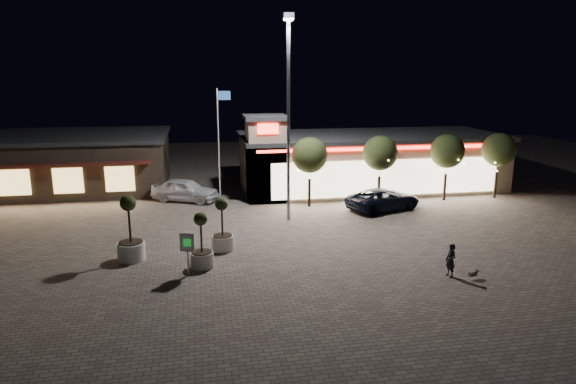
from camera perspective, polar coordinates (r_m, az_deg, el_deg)
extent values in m
plane|color=#72665C|center=(24.50, -1.26, -8.56)|extent=(90.00, 90.00, 0.00)
cube|color=gray|center=(41.38, 9.04, 3.24)|extent=(20.00, 8.00, 4.00)
cube|color=#262628|center=(41.06, 9.15, 6.20)|extent=(20.40, 8.40, 0.30)
cube|color=#FAE7BB|center=(37.72, 11.02, 1.57)|extent=(17.00, 0.12, 2.60)
cube|color=#FF2014|center=(37.33, 11.18, 4.79)|extent=(19.00, 0.10, 0.18)
cube|color=gray|center=(36.62, -2.50, 3.52)|extent=(2.60, 2.60, 5.80)
cube|color=#262628|center=(36.22, -2.55, 8.28)|extent=(3.00, 3.00, 0.30)
cube|color=#FF2014|center=(34.96, -2.24, 7.03)|extent=(1.40, 0.10, 0.70)
cube|color=#382D23|center=(44.33, -23.76, 2.94)|extent=(16.00, 10.00, 4.00)
cube|color=#262628|center=(44.03, -24.02, 5.69)|extent=(16.40, 10.40, 0.30)
cube|color=#591E19|center=(39.05, -25.65, 2.68)|extent=(14.40, 0.80, 0.15)
cube|color=#FFD672|center=(40.17, -28.10, 0.93)|extent=(2.00, 0.12, 1.80)
cube|color=#FFD672|center=(39.22, -23.24, 1.17)|extent=(2.00, 0.12, 1.80)
cube|color=#FFD672|center=(38.56, -18.18, 1.40)|extent=(2.00, 0.12, 1.80)
cylinder|color=gray|center=(31.11, 0.05, 7.55)|extent=(0.20, 0.20, 12.00)
cube|color=gray|center=(31.10, 0.05, 18.99)|extent=(0.60, 0.40, 0.35)
cube|color=white|center=(31.09, 0.05, 18.62)|extent=(0.45, 0.30, 0.08)
cylinder|color=white|center=(35.87, -7.71, 4.99)|extent=(0.10, 0.10, 8.00)
cube|color=#234E82|center=(35.56, -7.15, 10.60)|extent=(0.90, 0.04, 0.60)
cylinder|color=#332319|center=(35.25, 2.38, -0.08)|extent=(0.20, 0.20, 1.92)
sphere|color=#2D3819|center=(34.74, 2.43, 4.12)|extent=(2.42, 2.42, 2.42)
cylinder|color=#332319|center=(36.64, 10.04, 0.24)|extent=(0.20, 0.20, 1.92)
sphere|color=#2D3819|center=(36.15, 10.21, 4.28)|extent=(2.42, 2.42, 2.42)
cylinder|color=#332319|center=(38.63, 17.02, 0.53)|extent=(0.20, 0.20, 1.92)
sphere|color=#2D3819|center=(38.16, 17.29, 4.36)|extent=(2.42, 2.42, 2.42)
cylinder|color=#332319|center=(40.60, 22.06, 0.74)|extent=(0.20, 0.20, 1.92)
sphere|color=#2D3819|center=(40.15, 22.38, 4.37)|extent=(2.42, 2.42, 2.42)
imported|color=black|center=(35.07, 10.58, -0.77)|extent=(5.72, 4.05, 1.45)
imported|color=silver|center=(37.42, -11.37, 0.22)|extent=(5.15, 3.81, 1.63)
imported|color=black|center=(24.52, 17.64, -7.26)|extent=(0.48, 0.63, 1.55)
cube|color=#59514C|center=(24.74, 19.86, -8.55)|extent=(0.43, 0.28, 0.21)
sphere|color=#59514C|center=(24.88, 20.22, -8.25)|extent=(0.19, 0.19, 0.19)
cylinder|color=silver|center=(26.64, -17.00, -6.31)|extent=(1.34, 1.34, 0.89)
cylinder|color=black|center=(26.49, -17.06, -5.35)|extent=(1.16, 1.16, 0.07)
cylinder|color=#332319|center=(26.18, -17.22, -3.19)|extent=(0.11, 0.11, 2.01)
sphere|color=#2D3819|center=(25.94, -17.36, -1.18)|extent=(0.78, 0.78, 0.78)
cylinder|color=silver|center=(24.95, -9.51, -7.44)|extent=(1.10, 1.10, 0.74)
cylinder|color=black|center=(24.81, -9.55, -6.60)|extent=(0.96, 0.96, 0.06)
cylinder|color=#332319|center=(24.54, -9.62, -4.72)|extent=(0.09, 0.09, 1.66)
sphere|color=#2D3819|center=(24.31, -9.70, -2.97)|extent=(0.64, 0.64, 0.64)
cylinder|color=silver|center=(27.11, -7.26, -5.62)|extent=(1.14, 1.14, 0.76)
cylinder|color=black|center=(26.98, -7.28, -4.82)|extent=(0.99, 0.99, 0.06)
cylinder|color=#332319|center=(26.72, -7.34, -3.01)|extent=(0.10, 0.10, 1.71)
sphere|color=#2D3819|center=(26.50, -7.39, -1.33)|extent=(0.67, 0.67, 0.67)
cylinder|color=gray|center=(24.01, -11.04, -7.71)|extent=(0.08, 0.08, 1.23)
cube|color=white|center=(23.68, -11.15, -5.51)|extent=(0.66, 0.25, 0.87)
cube|color=#199827|center=(23.64, -11.15, -5.54)|extent=(0.35, 0.12, 0.36)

